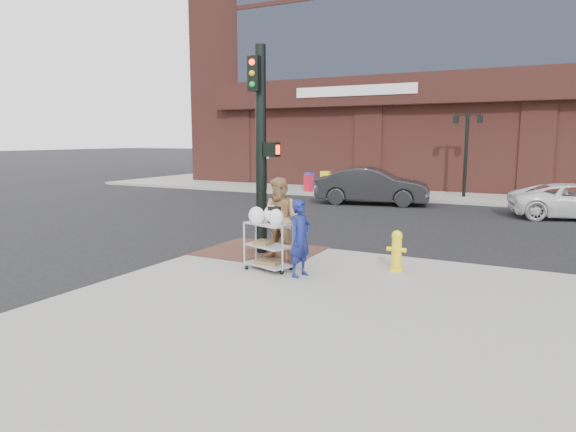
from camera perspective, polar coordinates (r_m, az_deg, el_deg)
The scene contains 13 objects.
ground at distance 11.95m, azimuth -2.79°, elevation -5.76°, with size 220.00×220.00×0.00m, color black.
brick_curb_ramp at distance 12.97m, azimuth -3.09°, elevation -3.91°, with size 2.80×2.40×0.01m, color #4D2E24.
lamp_post at distance 26.28m, azimuth 19.20°, elevation 7.41°, with size 1.32×0.22×4.00m.
parking_sign at distance 28.87m, azimuth -2.41°, elevation 5.23°, with size 0.05×0.05×2.20m, color black.
traffic_signal_pole at distance 12.48m, azimuth -3.00°, elevation 7.99°, with size 0.61×0.51×5.00m.
woman_blue at distance 10.49m, azimuth 1.38°, elevation -2.48°, with size 0.58×0.38×1.60m, color navy.
pedestrian_tan at distance 11.83m, azimuth -0.85°, elevation -0.37°, with size 0.94×0.73×1.94m, color #A3784D.
sedan_dark at distance 23.52m, azimuth 9.36°, elevation 3.31°, with size 1.75×5.02×1.65m, color black.
utility_cart at distance 11.03m, azimuth -2.16°, elevation -2.82°, with size 1.12×0.85×1.39m.
fire_hydrant at distance 11.21m, azimuth 11.97°, elevation -3.75°, with size 0.42×0.29×0.88m.
newsbox_red at distance 27.39m, azimuth 2.28°, elevation 3.68°, with size 0.38×0.34×0.90m, color red.
newsbox_yellow at distance 27.39m, azimuth 4.16°, elevation 3.85°, with size 0.45×0.41×1.08m, color yellow.
newsbox_blue at distance 28.37m, azimuth 2.40°, elevation 3.90°, with size 0.40×0.36×0.95m, color #1B33B4.
Camera 1 is at (5.84, -9.99, 2.97)m, focal length 32.00 mm.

